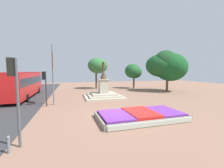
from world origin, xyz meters
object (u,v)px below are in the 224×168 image
object	(u,v)px
kerb_bollard_mid_a	(8,144)
flower_planter	(141,115)
banner_pole	(53,71)
traffic_light_near_crossing	(14,86)
statue_monument	(103,92)
traffic_light_mid_block	(45,82)
city_bus	(23,83)

from	to	relation	value
kerb_bollard_mid_a	flower_planter	bearing A→B (deg)	20.22
flower_planter	banner_pole	xyz separation A→B (m)	(-6.64, 6.52, 3.22)
traffic_light_near_crossing	kerb_bollard_mid_a	distance (m)	2.47
statue_monument	traffic_light_mid_block	size ratio (longest dim) A/B	1.43
banner_pole	city_bus	bearing A→B (deg)	127.04
banner_pole	kerb_bollard_mid_a	distance (m)	9.80
banner_pole	kerb_bollard_mid_a	bearing A→B (deg)	-95.12
banner_pole	kerb_bollard_mid_a	world-z (taller)	banner_pole
statue_monument	banner_pole	xyz separation A→B (m)	(-5.86, -2.96, 2.75)
kerb_bollard_mid_a	city_bus	bearing A→B (deg)	103.20
flower_planter	traffic_light_near_crossing	world-z (taller)	traffic_light_near_crossing
flower_planter	kerb_bollard_mid_a	world-z (taller)	kerb_bollard_mid_a
traffic_light_mid_block	flower_planter	bearing A→B (deg)	-39.22
traffic_light_near_crossing	banner_pole	world-z (taller)	banner_pole
traffic_light_mid_block	banner_pole	distance (m)	1.37
traffic_light_near_crossing	banner_pole	size ratio (longest dim) A/B	0.66
flower_planter	kerb_bollard_mid_a	xyz separation A→B (m)	(-7.47, -2.75, 0.16)
flower_planter	traffic_light_mid_block	xyz separation A→B (m)	(-7.36, 6.01, 2.17)
traffic_light_mid_block	kerb_bollard_mid_a	world-z (taller)	traffic_light_mid_block
statue_monument	kerb_bollard_mid_a	bearing A→B (deg)	-118.71
traffic_light_near_crossing	city_bus	bearing A→B (deg)	104.31
traffic_light_near_crossing	city_bus	size ratio (longest dim) A/B	0.34
statue_monument	city_bus	distance (m)	10.68
traffic_light_near_crossing	banner_pole	distance (m)	8.84
traffic_light_mid_block	city_bus	distance (m)	7.28
traffic_light_mid_block	banner_pole	size ratio (longest dim) A/B	0.56
banner_pole	city_bus	size ratio (longest dim) A/B	0.52
traffic_light_near_crossing	statue_monument	bearing A→B (deg)	61.03
flower_planter	statue_monument	bearing A→B (deg)	94.69
statue_monument	traffic_light_near_crossing	bearing A→B (deg)	-118.97
statue_monument	banner_pole	bearing A→B (deg)	-153.25
traffic_light_mid_block	statue_monument	bearing A→B (deg)	27.75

